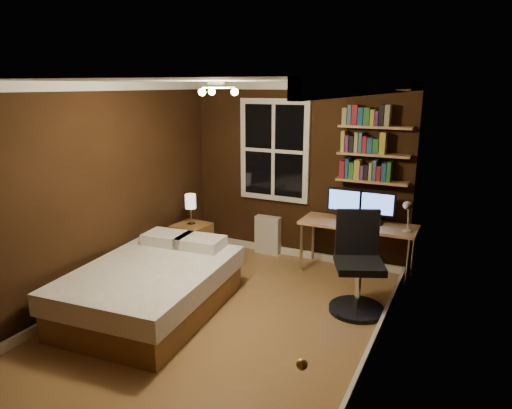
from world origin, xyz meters
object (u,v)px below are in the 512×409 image
at_px(desk, 358,228).
at_px(monitor_right, 377,208).
at_px(office_chair, 358,272).
at_px(desk_lamp, 407,216).
at_px(bedside_lamp, 191,210).
at_px(bed, 153,287).
at_px(radiator, 268,235).
at_px(nightstand, 192,244).
at_px(monitor_left, 344,204).

relative_size(desk, monitor_right, 3.30).
bearing_deg(office_chair, monitor_right, 68.45).
relative_size(desk_lamp, office_chair, 0.39).
bearing_deg(desk, office_chair, -75.52).
xyz_separation_m(bedside_lamp, desk, (2.20, 0.62, -0.14)).
relative_size(bedside_lamp, desk, 0.29).
bearing_deg(bed, desk_lamp, 32.71).
relative_size(monitor_right, office_chair, 0.40).
distance_m(bedside_lamp, desk_lamp, 2.86).
distance_m(monitor_right, office_chair, 1.16).
height_order(bed, office_chair, office_chair).
xyz_separation_m(bedside_lamp, radiator, (0.81, 0.81, -0.50)).
bearing_deg(monitor_right, desk, -161.12).
distance_m(nightstand, desk_lamp, 2.93).
xyz_separation_m(nightstand, monitor_left, (1.98, 0.69, 0.64)).
bearing_deg(nightstand, radiator, 48.43).
bearing_deg(desk, bed, -131.38).
xyz_separation_m(nightstand, office_chair, (2.45, -0.36, 0.16)).
xyz_separation_m(monitor_left, office_chair, (0.47, -1.05, -0.48)).
xyz_separation_m(radiator, office_chair, (1.64, -1.17, 0.16)).
height_order(bedside_lamp, monitor_right, monitor_right).
relative_size(radiator, desk, 0.38).
relative_size(nightstand, radiator, 0.99).
bearing_deg(desk_lamp, nightstand, -170.75).
distance_m(radiator, monitor_left, 1.34).
height_order(nightstand, monitor_right, monitor_right).
relative_size(desk, monitor_left, 3.30).
distance_m(bed, radiator, 2.25).
bearing_deg(monitor_right, bedside_lamp, -164.03).
bearing_deg(radiator, monitor_right, -4.24).
relative_size(bed, desk_lamp, 4.75).
distance_m(monitor_right, desk_lamp, 0.47).
xyz_separation_m(desk, monitor_right, (0.22, 0.07, 0.28)).
relative_size(bedside_lamp, monitor_left, 0.96).
bearing_deg(bedside_lamp, desk, 15.67).
bearing_deg(bed, desk, 43.55).
bearing_deg(monitor_left, desk_lamp, -15.38).
bearing_deg(monitor_right, bed, -133.65).
height_order(monitor_left, desk_lamp, desk_lamp).
distance_m(nightstand, monitor_left, 2.19).
bearing_deg(bed, bedside_lamp, 101.44).
xyz_separation_m(radiator, desk_lamp, (2.01, -0.35, 0.64)).
bearing_deg(desk_lamp, radiator, 170.10).
height_order(bedside_lamp, office_chair, office_chair).
height_order(monitor_left, monitor_right, same).
xyz_separation_m(bed, monitor_right, (2.00, 2.10, 0.64)).
distance_m(desk, monitor_left, 0.36).
relative_size(nightstand, desk_lamp, 1.29).
distance_m(bedside_lamp, monitor_right, 2.52).
height_order(desk, monitor_left, monitor_left).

